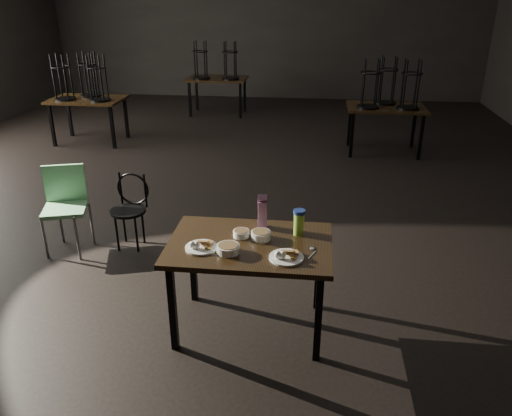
# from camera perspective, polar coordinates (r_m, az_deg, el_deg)

# --- Properties ---
(main_table) EXTENTS (1.20, 0.80, 0.75)m
(main_table) POSITION_cam_1_polar(r_m,az_deg,el_deg) (3.70, -0.72, -5.04)
(main_table) COLOR black
(main_table) RESTS_ON ground
(plate_left) EXTENTS (0.23, 0.23, 0.08)m
(plate_left) POSITION_cam_1_polar(r_m,az_deg,el_deg) (3.59, -6.32, -4.32)
(plate_left) COLOR white
(plate_left) RESTS_ON main_table
(plate_right) EXTENTS (0.24, 0.24, 0.08)m
(plate_right) POSITION_cam_1_polar(r_m,az_deg,el_deg) (3.45, 3.45, -5.48)
(plate_right) COLOR white
(plate_right) RESTS_ON main_table
(bowl_near) EXTENTS (0.12, 0.12, 0.05)m
(bowl_near) POSITION_cam_1_polar(r_m,az_deg,el_deg) (3.74, -1.70, -2.89)
(bowl_near) COLOR white
(bowl_near) RESTS_ON main_table
(bowl_far) EXTENTS (0.15, 0.15, 0.06)m
(bowl_far) POSITION_cam_1_polar(r_m,az_deg,el_deg) (3.70, 0.58, -3.10)
(bowl_far) COLOR white
(bowl_far) RESTS_ON main_table
(bowl_big) EXTENTS (0.16, 0.16, 0.06)m
(bowl_big) POSITION_cam_1_polar(r_m,az_deg,el_deg) (3.52, -3.20, -4.65)
(bowl_big) COLOR white
(bowl_big) RESTS_ON main_table
(juice_carton) EXTENTS (0.08, 0.08, 0.28)m
(juice_carton) POSITION_cam_1_polar(r_m,az_deg,el_deg) (3.83, 0.73, -0.48)
(juice_carton) COLOR #8B196A
(juice_carton) RESTS_ON main_table
(water_bottle) EXTENTS (0.10, 0.10, 0.20)m
(water_bottle) POSITION_cam_1_polar(r_m,az_deg,el_deg) (3.75, 4.93, -1.60)
(water_bottle) COLOR #ABED45
(water_bottle) RESTS_ON main_table
(spoon) EXTENTS (0.06, 0.19, 0.01)m
(spoon) POSITION_cam_1_polar(r_m,az_deg,el_deg) (3.59, 6.43, -4.68)
(spoon) COLOR silver
(spoon) RESTS_ON main_table
(bentwood_chair) EXTENTS (0.37, 0.36, 0.75)m
(bentwood_chair) POSITION_cam_1_polar(r_m,az_deg,el_deg) (5.20, -14.19, 0.40)
(bentwood_chair) COLOR black
(bentwood_chair) RESTS_ON ground
(school_chair) EXTENTS (0.50, 0.50, 0.86)m
(school_chair) POSITION_cam_1_polar(r_m,az_deg,el_deg) (5.29, -20.96, 0.75)
(school_chair) COLOR #7ABE87
(school_chair) RESTS_ON ground
(bg_table_left) EXTENTS (1.20, 0.80, 1.48)m
(bg_table_left) POSITION_cam_1_polar(r_m,az_deg,el_deg) (8.97, -18.83, 11.93)
(bg_table_left) COLOR black
(bg_table_left) RESTS_ON ground
(bg_table_right) EXTENTS (1.20, 0.80, 1.48)m
(bg_table_right) POSITION_cam_1_polar(r_m,az_deg,el_deg) (8.19, 14.70, 11.37)
(bg_table_right) COLOR black
(bg_table_right) RESTS_ON ground
(bg_table_far) EXTENTS (1.20, 0.80, 1.48)m
(bg_table_far) POSITION_cam_1_polar(r_m,az_deg,el_deg) (10.55, -4.48, 14.61)
(bg_table_far) COLOR black
(bg_table_far) RESTS_ON ground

